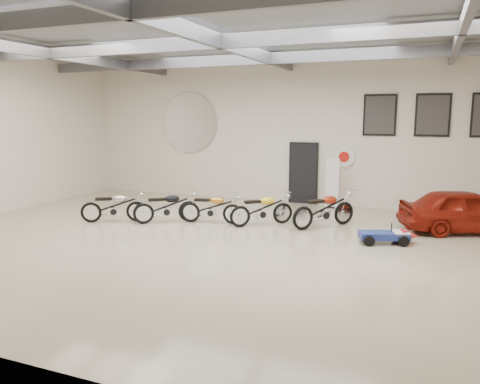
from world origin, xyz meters
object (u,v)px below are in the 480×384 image
at_px(motorcycle_gold, 211,207).
at_px(go_kart, 389,233).
at_px(motorcycle_silver, 114,206).
at_px(motorcycle_black, 166,206).
at_px(motorcycle_yellow, 262,209).
at_px(banner_stand, 332,182).
at_px(vintage_car, 466,211).
at_px(motorcycle_red, 324,209).

bearing_deg(motorcycle_gold, go_kart, -13.48).
xyz_separation_m(motorcycle_silver, motorcycle_black, (1.46, 0.51, 0.00)).
distance_m(motorcycle_silver, motorcycle_yellow, 4.33).
xyz_separation_m(motorcycle_black, motorcycle_yellow, (2.69, 0.71, 0.00)).
xyz_separation_m(motorcycle_silver, motorcycle_gold, (2.71, 0.93, -0.01)).
bearing_deg(banner_stand, go_kart, -51.96).
bearing_deg(go_kart, vintage_car, 28.09).
relative_size(motorcycle_red, vintage_car, 0.59).
bearing_deg(banner_stand, vintage_car, -17.35).
xyz_separation_m(banner_stand, motorcycle_gold, (-2.78, -3.59, -0.40)).
bearing_deg(banner_stand, motorcycle_gold, -118.73).
relative_size(motorcycle_black, motorcycle_red, 0.92).
height_order(motorcycle_silver, motorcycle_red, motorcycle_red).
distance_m(motorcycle_black, go_kart, 6.21).
height_order(motorcycle_silver, motorcycle_yellow, motorcycle_yellow).
bearing_deg(motorcycle_red, banner_stand, 47.28).
relative_size(motorcycle_gold, motorcycle_red, 0.89).
distance_m(banner_stand, motorcycle_red, 2.90).
distance_m(motorcycle_silver, vintage_car, 9.81).
height_order(motorcycle_black, motorcycle_yellow, motorcycle_yellow).
bearing_deg(motorcycle_black, motorcycle_silver, 161.63).
bearing_deg(motorcycle_yellow, motorcycle_red, -27.65).
xyz_separation_m(motorcycle_black, go_kart, (6.21, 0.09, -0.22)).
xyz_separation_m(motorcycle_gold, vintage_car, (6.76, 1.61, 0.11)).
relative_size(banner_stand, motorcycle_black, 0.94).
bearing_deg(motorcycle_black, vintage_car, -23.54).
distance_m(motorcycle_yellow, vintage_car, 5.48).
height_order(banner_stand, motorcycle_yellow, banner_stand).
height_order(motorcycle_silver, motorcycle_black, motorcycle_black).
height_order(motorcycle_gold, motorcycle_red, motorcycle_red).
bearing_deg(banner_stand, motorcycle_yellow, -103.13).
bearing_deg(motorcycle_silver, banner_stand, 10.82).
bearing_deg(vintage_car, motorcycle_silver, 83.27).
relative_size(motorcycle_black, go_kart, 1.29).
bearing_deg(motorcycle_yellow, motorcycle_black, 152.65).
xyz_separation_m(motorcycle_gold, motorcycle_yellow, (1.44, 0.30, 0.01)).
bearing_deg(go_kart, banner_stand, 100.01).
bearing_deg(motorcycle_silver, vintage_car, -13.59).
bearing_deg(motorcycle_red, motorcycle_black, 145.19).
xyz_separation_m(banner_stand, motorcycle_red, (0.34, -2.86, -0.34)).
bearing_deg(motorcycle_yellow, motorcycle_silver, 154.27).
relative_size(motorcycle_black, motorcycle_yellow, 0.99).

